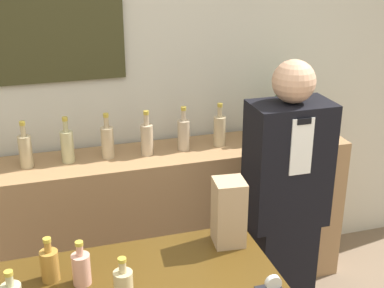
% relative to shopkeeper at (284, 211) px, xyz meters
% --- Properties ---
extents(back_wall, '(5.20, 0.09, 2.70)m').
position_rel_shopkeeper_xyz_m(back_wall, '(-0.60, 0.86, 0.57)').
color(back_wall, beige).
rests_on(back_wall, ground_plane).
extents(back_shelf, '(2.18, 0.40, 0.94)m').
position_rel_shopkeeper_xyz_m(back_shelf, '(-0.46, 0.60, -0.32)').
color(back_shelf, '#9E754C').
rests_on(back_shelf, ground_plane).
extents(shopkeeper, '(0.40, 0.25, 1.58)m').
position_rel_shopkeeper_xyz_m(shopkeeper, '(0.00, 0.00, 0.00)').
color(shopkeeper, black).
rests_on(shopkeeper, ground_plane).
extents(potted_plant, '(0.22, 0.22, 0.33)m').
position_rel_shopkeeper_xyz_m(potted_plant, '(0.30, 0.58, 0.32)').
color(potted_plant, '#4C3D2D').
rests_on(potted_plant, back_shelf).
extents(paper_bag, '(0.13, 0.13, 0.27)m').
position_rel_shopkeeper_xyz_m(paper_bag, '(-0.49, -0.47, 0.33)').
color(paper_bag, tan).
rests_on(paper_bag, display_counter).
extents(counter_bottle_3, '(0.07, 0.07, 0.17)m').
position_rel_shopkeeper_xyz_m(counter_bottle_3, '(-1.18, -0.52, 0.25)').
color(counter_bottle_3, '#A3732E').
rests_on(counter_bottle_3, display_counter).
extents(counter_bottle_4, '(0.07, 0.07, 0.17)m').
position_rel_shopkeeper_xyz_m(counter_bottle_4, '(-1.07, -0.57, 0.25)').
color(counter_bottle_4, tan).
rests_on(counter_bottle_4, display_counter).
extents(counter_bottle_5, '(0.07, 0.07, 0.17)m').
position_rel_shopkeeper_xyz_m(counter_bottle_5, '(-0.95, -0.71, 0.25)').
color(counter_bottle_5, tan).
rests_on(counter_bottle_5, display_counter).
extents(shelf_bottle_1, '(0.07, 0.07, 0.26)m').
position_rel_shopkeeper_xyz_m(shelf_bottle_1, '(-1.25, 0.61, 0.25)').
color(shelf_bottle_1, tan).
rests_on(shelf_bottle_1, back_shelf).
extents(shelf_bottle_2, '(0.07, 0.07, 0.26)m').
position_rel_shopkeeper_xyz_m(shelf_bottle_2, '(-1.02, 0.62, 0.25)').
color(shelf_bottle_2, tan).
rests_on(shelf_bottle_2, back_shelf).
extents(shelf_bottle_3, '(0.07, 0.07, 0.26)m').
position_rel_shopkeeper_xyz_m(shelf_bottle_3, '(-0.80, 0.62, 0.25)').
color(shelf_bottle_3, tan).
rests_on(shelf_bottle_3, back_shelf).
extents(shelf_bottle_4, '(0.07, 0.07, 0.26)m').
position_rel_shopkeeper_xyz_m(shelf_bottle_4, '(-0.58, 0.59, 0.25)').
color(shelf_bottle_4, tan).
rests_on(shelf_bottle_4, back_shelf).
extents(shelf_bottle_5, '(0.07, 0.07, 0.26)m').
position_rel_shopkeeper_xyz_m(shelf_bottle_5, '(-0.36, 0.61, 0.25)').
color(shelf_bottle_5, tan).
rests_on(shelf_bottle_5, back_shelf).
extents(shelf_bottle_6, '(0.07, 0.07, 0.26)m').
position_rel_shopkeeper_xyz_m(shelf_bottle_6, '(-0.14, 0.61, 0.25)').
color(shelf_bottle_6, tan).
rests_on(shelf_bottle_6, back_shelf).
extents(shelf_bottle_7, '(0.07, 0.07, 0.26)m').
position_rel_shopkeeper_xyz_m(shelf_bottle_7, '(0.08, 0.58, 0.25)').
color(shelf_bottle_7, tan).
rests_on(shelf_bottle_7, back_shelf).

